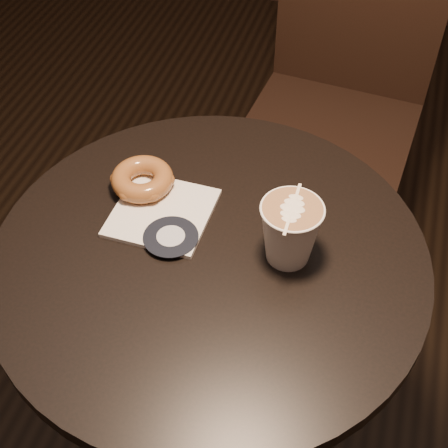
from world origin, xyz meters
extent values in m
plane|color=black|center=(0.00, 0.00, 0.00)|extent=(4.50, 4.50, 0.00)
cylinder|color=black|center=(0.00, 0.00, 0.73)|extent=(0.70, 0.70, 0.03)
cylinder|color=black|center=(0.00, 0.00, 0.37)|extent=(0.07, 0.07, 0.70)
cylinder|color=black|center=(0.00, 0.00, 0.01)|extent=(0.44, 0.44, 0.02)
cube|color=black|center=(0.10, 0.71, 0.48)|extent=(0.46, 0.46, 0.04)
cylinder|color=black|center=(-0.10, 0.54, 0.24)|extent=(0.04, 0.04, 0.48)
cylinder|color=black|center=(0.26, 0.51, 0.24)|extent=(0.04, 0.04, 0.48)
cylinder|color=black|center=(-0.06, 0.90, 0.24)|extent=(0.04, 0.04, 0.48)
cylinder|color=black|center=(0.30, 0.87, 0.24)|extent=(0.04, 0.04, 0.48)
cube|color=white|center=(-0.10, 0.05, 0.75)|extent=(0.16, 0.16, 0.01)
torus|color=brown|center=(-0.15, 0.10, 0.78)|extent=(0.11, 0.11, 0.03)
camera|label=1|loc=(0.21, -0.61, 1.51)|focal=50.00mm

